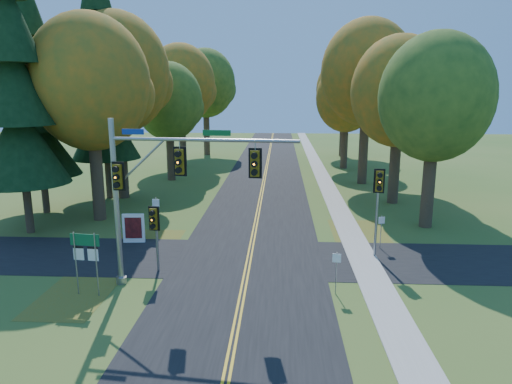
{
  "coord_description": "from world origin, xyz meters",
  "views": [
    {
      "loc": [
        1.63,
        -21.53,
        8.92
      ],
      "look_at": [
        0.24,
        4.44,
        3.2
      ],
      "focal_mm": 32.0,
      "sensor_mm": 36.0,
      "label": 1
    }
  ],
  "objects_px": {
    "traffic_mast": "(159,182)",
    "info_kiosk": "(134,228)",
    "route_sign_cluster": "(85,251)",
    "east_signal_pole": "(378,191)"
  },
  "relations": [
    {
      "from": "route_sign_cluster",
      "to": "info_kiosk",
      "type": "relative_size",
      "value": 1.64
    },
    {
      "from": "traffic_mast",
      "to": "info_kiosk",
      "type": "relative_size",
      "value": 4.79
    },
    {
      "from": "info_kiosk",
      "to": "route_sign_cluster",
      "type": "bearing_deg",
      "value": -92.38
    },
    {
      "from": "traffic_mast",
      "to": "route_sign_cluster",
      "type": "bearing_deg",
      "value": -155.79
    },
    {
      "from": "route_sign_cluster",
      "to": "info_kiosk",
      "type": "height_order",
      "value": "route_sign_cluster"
    },
    {
      "from": "east_signal_pole",
      "to": "route_sign_cluster",
      "type": "height_order",
      "value": "east_signal_pole"
    },
    {
      "from": "east_signal_pole",
      "to": "info_kiosk",
      "type": "relative_size",
      "value": 2.78
    },
    {
      "from": "traffic_mast",
      "to": "info_kiosk",
      "type": "height_order",
      "value": "traffic_mast"
    },
    {
      "from": "route_sign_cluster",
      "to": "info_kiosk",
      "type": "bearing_deg",
      "value": 98.06
    },
    {
      "from": "route_sign_cluster",
      "to": "info_kiosk",
      "type": "xyz_separation_m",
      "value": [
        -0.24,
        7.28,
        -1.17
      ]
    }
  ]
}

